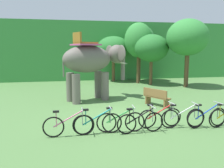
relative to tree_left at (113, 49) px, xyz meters
The scene contains 17 objects.
ground_plane 11.62m from the tree_left, 99.97° to the right, with size 80.00×80.00×0.00m, color #4C753D.
foliage_hedge 4.37m from the tree_left, 116.49° to the left, with size 36.00×6.00×5.45m, color #3D8E42.
tree_left is the anchor object (origin of this frame).
tree_far_left 2.55m from the tree_left, 42.76° to the right, with size 2.35×2.35×5.08m.
tree_far_right 2.50m from the tree_left, 10.54° to the right, with size 2.60×2.60×5.01m.
tree_center_left 3.72m from the tree_left, 46.36° to the right, with size 2.75×2.75×4.07m.
tree_center 6.50m from the tree_left, 42.91° to the right, with size 3.10×3.10×5.12m.
tree_center_right 6.44m from the tree_left, 37.24° to the right, with size 2.62×2.62×5.01m.
elephant 7.91m from the tree_left, 110.11° to the right, with size 4.19×2.90×3.78m.
bike_pink 13.74m from the tree_left, 107.93° to the right, with size 1.71×0.52×0.92m.
bike_teal 13.45m from the tree_left, 103.99° to the right, with size 1.71×0.52×0.92m.
bike_green 13.26m from the tree_left, 100.51° to the right, with size 1.71×0.52×0.92m.
bike_black 13.36m from the tree_left, 97.53° to the right, with size 1.71×0.52×0.92m.
bike_red 12.88m from the tree_left, 93.76° to the right, with size 1.71×0.52×0.92m.
bike_white 13.05m from the tree_left, 90.05° to the right, with size 1.71×0.52×0.92m.
bike_blue 13.20m from the tree_left, 86.01° to the right, with size 1.71×0.52×0.92m.
wooden_bench 9.78m from the tree_left, 88.23° to the right, with size 1.07×1.52×0.89m.
Camera 1 is at (-2.23, -9.22, 2.88)m, focal length 36.74 mm.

